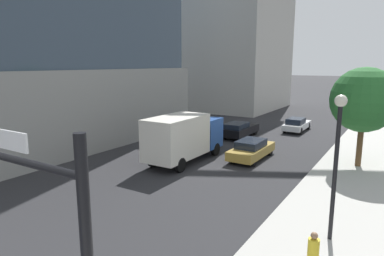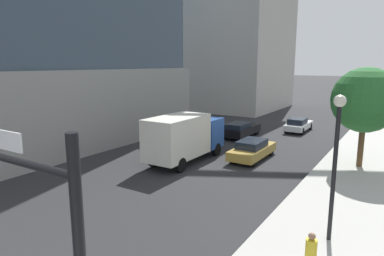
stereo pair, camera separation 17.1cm
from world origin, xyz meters
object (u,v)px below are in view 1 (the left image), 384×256
traffic_light_pole (14,215)px  car_black (240,129)px  car_gold (251,149)px  street_tree (364,100)px  box_truck (184,136)px  construction_building (230,22)px  street_lamp (337,146)px  car_white (297,124)px

traffic_light_pole → car_black: traffic_light_pole is taller
car_black → car_gold: car_black is taller
street_tree → box_truck: size_ratio=0.93×
construction_building → traffic_light_pole: construction_building is taller
construction_building → street_tree: construction_building is taller
street_lamp → box_truck: street_lamp is taller
traffic_light_pole → car_black: size_ratio=1.18×
car_gold → traffic_light_pole: bearing=-81.6°
street_tree → construction_building: bearing=131.4°
street_tree → street_lamp: bearing=-88.8°
construction_building → car_gold: (14.34, -25.59, -12.10)m
car_gold → construction_building: bearing=119.3°
traffic_light_pole → street_lamp: bearing=66.3°
car_gold → street_lamp: bearing=-53.0°
traffic_light_pole → car_gold: traffic_light_pole is taller
traffic_light_pole → car_gold: size_ratio=1.17×
construction_building → car_white: construction_building is taller
traffic_light_pole → car_white: bearing=95.2°
street_lamp → street_tree: (-0.24, 10.95, 0.68)m
traffic_light_pole → street_tree: street_tree is taller
street_tree → car_gold: 7.91m
construction_building → street_lamp: construction_building is taller
street_lamp → car_black: bearing=124.5°
street_tree → car_black: bearing=156.3°
traffic_light_pole → street_lamp: size_ratio=1.02×
car_gold → car_white: (0.00, 11.89, -0.01)m
car_black → car_gold: 7.28m
car_black → box_truck: bearing=-90.0°
construction_building → car_black: construction_building is taller
car_gold → street_tree: bearing=14.0°
car_white → box_truck: 15.54m
car_gold → car_white: bearing=90.0°
street_lamp → car_white: street_lamp is taller
car_black → construction_building: bearing=118.8°
car_white → street_lamp: bearing=-71.7°
street_lamp → car_black: size_ratio=1.16×
street_lamp → car_white: size_ratio=1.19×
street_tree → box_truck: bearing=-155.2°
street_lamp → street_tree: bearing=91.2°
box_truck → car_white: bearing=76.2°
street_tree → car_white: 12.81m
street_lamp → traffic_light_pole: bearing=-113.7°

